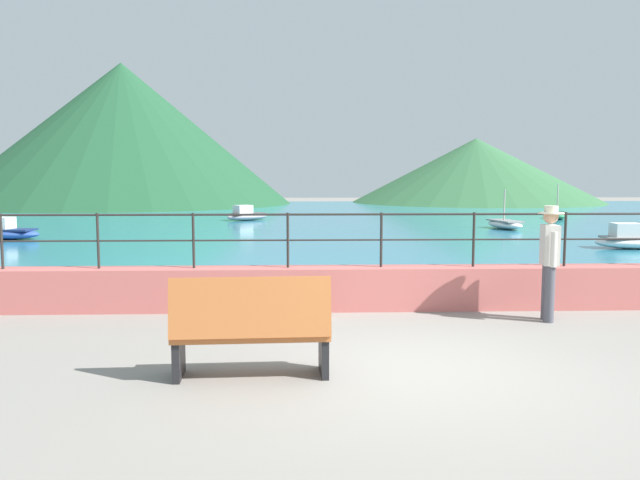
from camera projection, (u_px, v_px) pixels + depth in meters
ground_plane at (418, 368)px, 6.97m from camera, size 120.00×120.00×0.00m
promenade_wall at (381, 288)px, 10.11m from camera, size 20.00×0.56×0.70m
railing at (381, 230)px, 10.01m from camera, size 18.44×0.04×0.90m
lake_water at (324, 218)px, 32.65m from camera, size 64.00×44.32×0.06m
hill_main at (123, 134)px, 49.12m from camera, size 27.05×27.05×11.29m
hill_secondary at (475, 171)px, 52.48m from camera, size 21.36×21.36×5.53m
bench_main at (251, 328)px, 6.56m from camera, size 1.72×0.63×1.13m
person_walking at (549, 257)px, 9.19m from camera, size 0.38×0.56×1.75m
bollard at (322, 302)px, 9.45m from camera, size 0.24×0.24×0.51m
boat_0 at (557, 215)px, 31.46m from camera, size 1.51×2.46×1.81m
boat_1 at (505, 224)px, 25.30m from camera, size 1.29×2.42×1.63m
boat_2 at (633, 240)px, 18.22m from camera, size 2.37×1.09×0.76m
boat_3 at (246, 215)px, 30.33m from camera, size 2.36×2.14×0.76m
boat_4 at (6, 231)px, 21.01m from camera, size 2.42×1.27×0.76m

